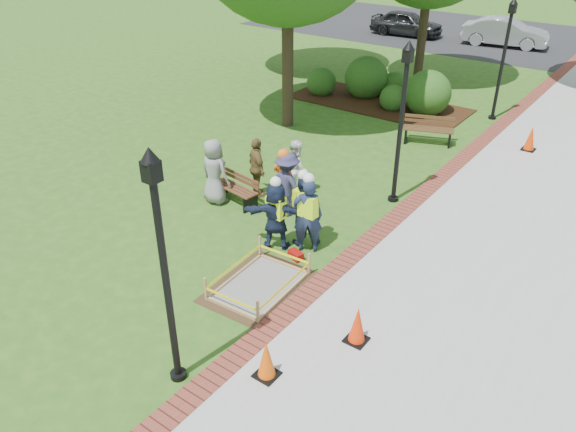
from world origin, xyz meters
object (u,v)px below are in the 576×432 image
Objects in this scene: bench_near at (235,194)px; cone_front at (266,360)px; lamp_near at (163,257)px; hivis_worker_a at (276,213)px; hivis_worker_c at (303,208)px; hivis_worker_b at (308,213)px; wet_concrete_pad at (259,278)px.

cone_front is at bearing -44.24° from bench_near.
lamp_near is at bearing -143.26° from cone_front.
hivis_worker_a is 0.65m from hivis_worker_c.
hivis_worker_a reaches higher than cone_front.
lamp_near is at bearing -83.96° from hivis_worker_b.
bench_near is 1.90× the size of cone_front.
lamp_near is at bearing -57.89° from bench_near.
hivis_worker_a is at bearing -126.42° from hivis_worker_c.
hivis_worker_a is 0.74m from hivis_worker_b.
bench_near is 3.07m from hivis_worker_b.
cone_front is at bearing -54.96° from hivis_worker_a.
bench_near is at bearing 135.76° from cone_front.
bench_near is 2.77m from hivis_worker_c.
cone_front is 4.39m from hivis_worker_c.
wet_concrete_pad is 1.31× the size of hivis_worker_a.
lamp_near is at bearing -81.01° from hivis_worker_c.
wet_concrete_pad is 2.55m from cone_front.
hivis_worker_c reaches higher than hivis_worker_a.
lamp_near is 2.16× the size of hivis_worker_b.
lamp_near is 4.69m from hivis_worker_a.
wet_concrete_pad is 3.87m from bench_near.
bench_near is 0.35× the size of lamp_near.
hivis_worker_c is (-1.97, 3.88, 0.57)m from cone_front.
lamp_near reaches higher than hivis_worker_c.
hivis_worker_a is at bearing -26.37° from bench_near.
bench_near is at bearing 138.42° from wet_concrete_pad.
hivis_worker_b reaches higher than bench_near.
wet_concrete_pad is 2.12m from hivis_worker_c.
bench_near is 0.78× the size of hivis_worker_c.
hivis_worker_a is at bearing 114.37° from wet_concrete_pad.
lamp_near reaches higher than wet_concrete_pad.
wet_concrete_pad is at bearing -65.63° from hivis_worker_a.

